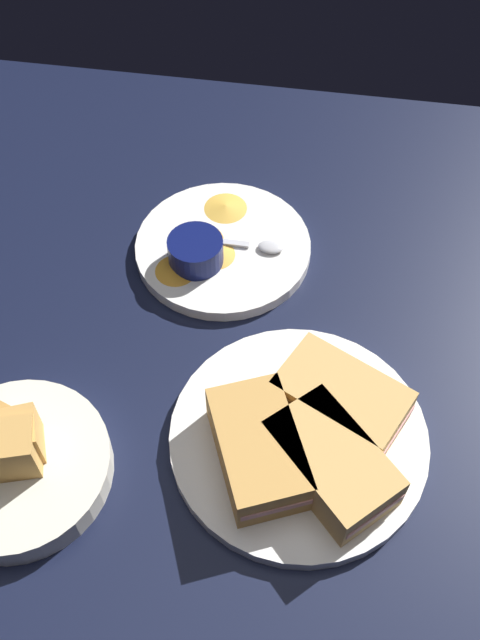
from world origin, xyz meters
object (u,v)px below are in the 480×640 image
(ramekin_light_gravy, at_px, (195,250))
(bread_basket_rear, at_px, (14,461))
(sandwich_half_near, at_px, (258,448))
(spoon_by_dark_ramekin, at_px, (298,416))
(ramekin_dark_sauce, at_px, (353,404))
(plate_chips_companion, at_px, (223,248))
(plate_sandwich_main, at_px, (298,438))
(sandwich_half_far, at_px, (331,463))
(spoon_by_gravy_ramekin, at_px, (260,246))
(sandwich_half_extra, at_px, (341,399))

(ramekin_light_gravy, relative_size, bread_basket_rear, 0.36)
(sandwich_half_near, height_order, spoon_by_dark_ramekin, sandwich_half_near)
(spoon_by_dark_ramekin, bearing_deg, ramekin_dark_sauce, -75.68)
(plate_chips_companion, bearing_deg, plate_sandwich_main, -153.68)
(ramekin_dark_sauce, height_order, ramekin_light_gravy, ramekin_dark_sauce)
(plate_chips_companion, bearing_deg, sandwich_half_far, -151.31)
(ramekin_dark_sauce, height_order, spoon_by_gravy_ramekin, ramekin_dark_sauce)
(sandwich_half_near, height_order, sandwich_half_far, same)
(plate_sandwich_main, bearing_deg, ramekin_dark_sauce, -57.22)
(ramekin_dark_sauce, relative_size, plate_chips_companion, 0.31)
(spoon_by_gravy_ramekin, bearing_deg, ramekin_light_gravy, 113.82)
(plate_chips_companion, distance_m, spoon_by_gravy_ramekin, 0.05)
(sandwich_half_extra, relative_size, spoon_by_dark_ramekin, 1.51)
(ramekin_light_gravy, bearing_deg, bread_basket_rear, 157.22)
(plate_sandwich_main, relative_size, sandwich_half_far, 1.84)
(bread_basket_rear, bearing_deg, sandwich_half_extra, -70.14)
(ramekin_dark_sauce, relative_size, bread_basket_rear, 0.37)
(sandwich_half_near, bearing_deg, plate_sandwich_main, -48.22)
(plate_sandwich_main, height_order, bread_basket_rear, bread_basket_rear)
(plate_sandwich_main, bearing_deg, sandwich_half_far, -138.22)
(spoon_by_gravy_ramekin, xyz_separation_m, bread_basket_rear, (-0.33, 0.20, 0.01))
(plate_chips_companion, bearing_deg, bread_basket_rear, 155.22)
(ramekin_dark_sauce, bearing_deg, spoon_by_gravy_ramekin, 30.28)
(spoon_by_dark_ramekin, distance_m, bread_basket_rear, 0.29)
(sandwich_half_near, distance_m, spoon_by_dark_ramekin, 0.07)
(spoon_by_dark_ramekin, distance_m, ramekin_light_gravy, 0.25)
(spoon_by_gravy_ramekin, bearing_deg, plate_sandwich_main, -163.06)
(sandwich_half_near, relative_size, spoon_by_dark_ramekin, 1.51)
(plate_sandwich_main, relative_size, ramekin_light_gravy, 3.97)
(plate_sandwich_main, distance_m, sandwich_half_far, 0.06)
(sandwich_half_near, xyz_separation_m, spoon_by_gravy_ramekin, (0.28, 0.04, -0.02))
(plate_sandwich_main, xyz_separation_m, ramekin_dark_sauce, (0.03, -0.05, 0.03))
(ramekin_dark_sauce, height_order, spoon_by_dark_ramekin, ramekin_dark_sauce)
(sandwich_half_near, height_order, spoon_by_gravy_ramekin, sandwich_half_near)
(plate_sandwich_main, distance_m, spoon_by_gravy_ramekin, 0.26)
(spoon_by_gravy_ramekin, relative_size, bread_basket_rear, 0.52)
(ramekin_dark_sauce, distance_m, spoon_by_dark_ramekin, 0.06)
(ramekin_dark_sauce, height_order, plate_chips_companion, ramekin_dark_sauce)
(sandwich_half_extra, relative_size, ramekin_dark_sauce, 2.15)
(plate_sandwich_main, relative_size, ramekin_dark_sauce, 3.86)
(ramekin_light_gravy, bearing_deg, spoon_by_gravy_ramekin, -66.18)
(plate_sandwich_main, distance_m, sandwich_half_near, 0.06)
(sandwich_half_near, xyz_separation_m, sandwich_half_far, (-0.00, -0.07, 0.00))
(sandwich_half_far, height_order, spoon_by_dark_ramekin, sandwich_half_far)
(sandwich_half_near, relative_size, spoon_by_gravy_ramekin, 1.52)
(bread_basket_rear, bearing_deg, sandwich_half_far, -82.39)
(spoon_by_dark_ramekin, relative_size, ramekin_light_gravy, 1.46)
(spoon_by_gravy_ramekin, bearing_deg, bread_basket_rear, 148.80)
(sandwich_half_far, relative_size, sandwich_half_extra, 0.97)
(plate_sandwich_main, height_order, spoon_by_gravy_ramekin, spoon_by_gravy_ramekin)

